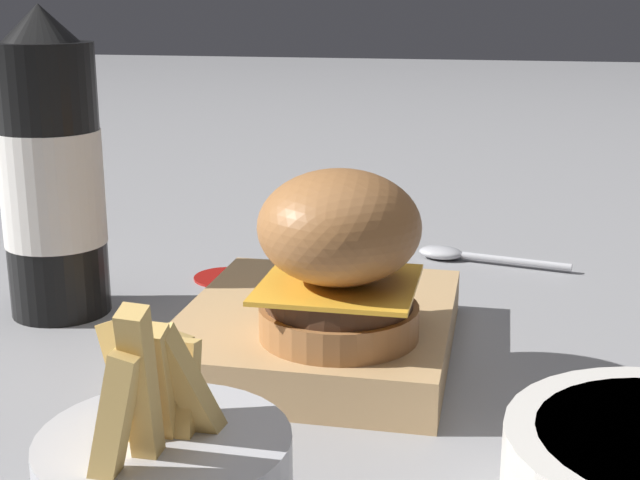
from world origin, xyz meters
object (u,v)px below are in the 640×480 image
ketchup_bottle (52,176)px  burger (339,254)px  serving_board (320,331)px  spoon (459,255)px

ketchup_bottle → burger: bearing=69.9°
serving_board → burger: size_ratio=2.01×
burger → spoon: (-0.29, 0.06, -0.08)m
serving_board → burger: (0.05, 0.02, 0.07)m
serving_board → spoon: 0.26m
serving_board → burger: burger is taller
serving_board → spoon: serving_board is taller
burger → ketchup_bottle: size_ratio=0.46×
burger → spoon: 0.31m
burger → ketchup_bottle: ketchup_bottle is taller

